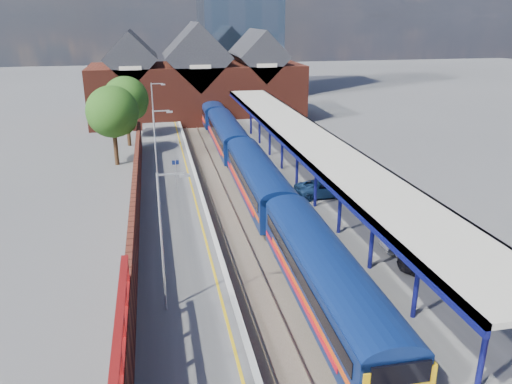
# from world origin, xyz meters

# --- Properties ---
(ground) EXTENTS (240.00, 240.00, 0.00)m
(ground) POSITION_xyz_m (0.00, 30.00, 0.00)
(ground) COLOR #5B5B5E
(ground) RESTS_ON ground
(ballast_bed) EXTENTS (6.00, 76.00, 0.06)m
(ballast_bed) POSITION_xyz_m (0.00, 20.00, 0.03)
(ballast_bed) COLOR #473D33
(ballast_bed) RESTS_ON ground
(rails) EXTENTS (4.51, 76.00, 0.14)m
(rails) POSITION_xyz_m (0.00, 20.00, 0.12)
(rails) COLOR slate
(rails) RESTS_ON ground
(left_platform) EXTENTS (5.00, 76.00, 1.00)m
(left_platform) POSITION_xyz_m (-5.50, 20.00, 0.50)
(left_platform) COLOR #565659
(left_platform) RESTS_ON ground
(right_platform) EXTENTS (6.00, 76.00, 1.00)m
(right_platform) POSITION_xyz_m (6.00, 20.00, 0.50)
(right_platform) COLOR #565659
(right_platform) RESTS_ON ground
(coping_left) EXTENTS (0.30, 76.00, 0.05)m
(coping_left) POSITION_xyz_m (-3.15, 20.00, 1.02)
(coping_left) COLOR silver
(coping_left) RESTS_ON left_platform
(coping_right) EXTENTS (0.30, 76.00, 0.05)m
(coping_right) POSITION_xyz_m (3.15, 20.00, 1.02)
(coping_right) COLOR silver
(coping_right) RESTS_ON right_platform
(yellow_line) EXTENTS (0.14, 76.00, 0.01)m
(yellow_line) POSITION_xyz_m (-3.75, 20.00, 1.01)
(yellow_line) COLOR yellow
(yellow_line) RESTS_ON left_platform
(train) EXTENTS (3.06, 65.94, 3.45)m
(train) POSITION_xyz_m (1.49, 30.48, 2.12)
(train) COLOR navy
(train) RESTS_ON ground
(canopy) EXTENTS (4.50, 52.00, 4.48)m
(canopy) POSITION_xyz_m (5.48, 21.95, 5.25)
(canopy) COLOR #0F125B
(canopy) RESTS_ON right_platform
(lamp_post_b) EXTENTS (1.48, 0.18, 7.00)m
(lamp_post_b) POSITION_xyz_m (-6.36, 6.00, 4.99)
(lamp_post_b) COLOR #A5A8AA
(lamp_post_b) RESTS_ON left_platform
(lamp_post_c) EXTENTS (1.48, 0.18, 7.00)m
(lamp_post_c) POSITION_xyz_m (-6.36, 22.00, 4.99)
(lamp_post_c) COLOR #A5A8AA
(lamp_post_c) RESTS_ON left_platform
(lamp_post_d) EXTENTS (1.48, 0.18, 7.00)m
(lamp_post_d) POSITION_xyz_m (-6.36, 38.00, 4.99)
(lamp_post_d) COLOR #A5A8AA
(lamp_post_d) RESTS_ON left_platform
(platform_sign) EXTENTS (0.55, 0.08, 2.50)m
(platform_sign) POSITION_xyz_m (-5.00, 24.00, 2.69)
(platform_sign) COLOR #A5A8AA
(platform_sign) RESTS_ON left_platform
(brick_wall) EXTENTS (0.35, 50.00, 3.86)m
(brick_wall) POSITION_xyz_m (-8.10, 13.54, 2.45)
(brick_wall) COLOR #5C2218
(brick_wall) RESTS_ON left_platform
(station_building) EXTENTS (30.00, 12.12, 13.78)m
(station_building) POSITION_xyz_m (0.00, 58.00, 5.45)
(station_building) COLOR #5C2218
(station_building) RESTS_ON ground
(tree_near) EXTENTS (5.20, 5.20, 8.10)m
(tree_near) POSITION_xyz_m (-10.35, 35.91, 5.35)
(tree_near) COLOR #382314
(tree_near) RESTS_ON ground
(tree_far) EXTENTS (5.20, 5.20, 8.10)m
(tree_far) POSITION_xyz_m (-9.35, 43.91, 5.35)
(tree_far) COLOR #382314
(tree_far) RESTS_ON ground
(parked_car_silver) EXTENTS (4.12, 1.68, 1.33)m
(parked_car_silver) POSITION_xyz_m (8.50, 9.34, 1.66)
(parked_car_silver) COLOR #9C9DA1
(parked_car_silver) RESTS_ON right_platform
(parked_car_dark) EXTENTS (4.67, 2.91, 1.26)m
(parked_car_dark) POSITION_xyz_m (8.50, 6.78, 1.63)
(parked_car_dark) COLOR black
(parked_car_dark) RESTS_ON right_platform
(parked_car_blue) EXTENTS (4.80, 2.30, 1.32)m
(parked_car_blue) POSITION_xyz_m (6.43, 19.95, 1.66)
(parked_car_blue) COLOR navy
(parked_car_blue) RESTS_ON right_platform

